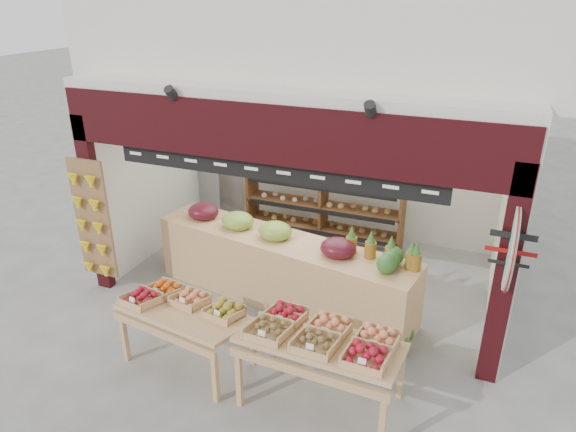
# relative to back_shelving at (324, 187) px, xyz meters

# --- Properties ---
(ground) EXTENTS (60.00, 60.00, 0.00)m
(ground) POSITION_rel_back_shelving_xyz_m (0.14, -1.56, -1.06)
(ground) COLOR slate
(ground) RESTS_ON ground
(shop_structure) EXTENTS (6.36, 5.12, 5.40)m
(shop_structure) POSITION_rel_back_shelving_xyz_m (0.14, 0.05, 2.86)
(shop_structure) COLOR silver
(shop_structure) RESTS_ON ground
(banana_board) EXTENTS (0.60, 0.15, 1.80)m
(banana_board) POSITION_rel_back_shelving_xyz_m (-2.59, -2.73, 0.06)
(banana_board) COLOR olive
(banana_board) RESTS_ON ground
(gift_sign) EXTENTS (0.04, 0.93, 0.92)m
(gift_sign) POSITION_rel_back_shelving_xyz_m (2.89, -2.71, 0.69)
(gift_sign) COLOR #B7E7CA
(gift_sign) RESTS_ON ground
(back_shelving) EXTENTS (2.79, 0.46, 1.74)m
(back_shelving) POSITION_rel_back_shelving_xyz_m (0.00, 0.00, 0.00)
(back_shelving) COLOR brown
(back_shelving) RESTS_ON ground
(refrigerator) EXTENTS (0.78, 0.78, 1.64)m
(refrigerator) POSITION_rel_back_shelving_xyz_m (-2.26, 0.32, -0.24)
(refrigerator) COLOR silver
(refrigerator) RESTS_ON ground
(cardboard_stack) EXTENTS (1.00, 0.78, 0.62)m
(cardboard_stack) POSITION_rel_back_shelving_xyz_m (-0.91, -1.07, -0.83)
(cardboard_stack) COLOR silver
(cardboard_stack) RESTS_ON ground
(mid_counter) EXTENTS (3.99, 1.43, 1.21)m
(mid_counter) POSITION_rel_back_shelving_xyz_m (0.03, -1.97, -0.52)
(mid_counter) COLOR tan
(mid_counter) RESTS_ON ground
(display_table_left) EXTENTS (1.60, 1.04, 0.96)m
(display_table_left) POSITION_rel_back_shelving_xyz_m (-0.56, -3.60, -0.33)
(display_table_left) COLOR tan
(display_table_left) RESTS_ON ground
(display_table_right) EXTENTS (1.71, 0.99, 1.06)m
(display_table_right) POSITION_rel_back_shelving_xyz_m (1.21, -3.69, -0.22)
(display_table_right) COLOR tan
(display_table_right) RESTS_ON ground
(watermelon_pile) EXTENTS (0.62, 0.62, 0.49)m
(watermelon_pile) POSITION_rel_back_shelving_xyz_m (1.71, -2.46, -0.90)
(watermelon_pile) COLOR #1D4918
(watermelon_pile) RESTS_ON ground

